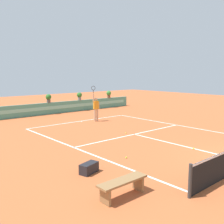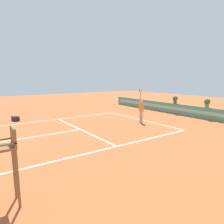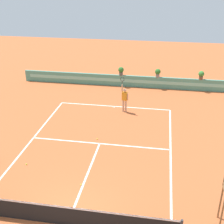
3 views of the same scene
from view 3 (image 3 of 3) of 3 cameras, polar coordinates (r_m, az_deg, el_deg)
name	(u,v)px [view 3 (image 3 of 3)]	position (r m, az deg, el deg)	size (l,w,h in m)	color
ground_plane	(98,147)	(17.57, -2.61, -6.62)	(60.00, 60.00, 0.00)	#B2562D
court_lines	(101,141)	(18.17, -2.14, -5.45)	(8.32, 11.94, 0.01)	white
net	(66,215)	(12.66, -8.63, -18.70)	(8.92, 0.10, 1.00)	#333333
back_wall_barrier	(123,81)	(26.67, 2.04, 5.91)	(18.00, 0.21, 1.00)	#4C8E7A
tennis_player	(125,98)	(21.46, 2.38, 2.64)	(0.61, 0.30, 2.58)	tan
tennis_ball_near_baseline	(81,185)	(14.80, -5.87, -13.43)	(0.07, 0.07, 0.07)	#CCE033
tennis_ball_mid_court	(97,139)	(18.31, -2.81, -5.10)	(0.07, 0.07, 0.07)	#CCE033
tennis_ball_by_sideline	(26,164)	(16.67, -15.82, -9.46)	(0.07, 0.07, 0.07)	#CCE033
potted_plant_far_right	(201,75)	(26.38, 16.45, 6.77)	(0.48, 0.48, 0.72)	brown
potted_plant_right	(158,72)	(26.18, 8.60, 7.38)	(0.48, 0.48, 0.72)	gray
potted_plant_centre	(121,71)	(26.41, 1.71, 7.81)	(0.48, 0.48, 0.72)	#514C47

